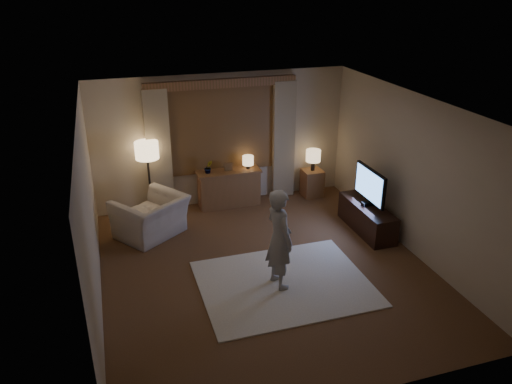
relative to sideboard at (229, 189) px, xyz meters
name	(u,v)px	position (x,y,z in m)	size (l,w,h in m)	color
room	(256,180)	(-0.05, -2.00, 0.98)	(5.04, 5.54, 2.64)	brown
rug	(284,283)	(0.08, -2.97, -0.34)	(2.50, 2.00, 0.02)	white
sideboard	(229,189)	(0.00, 0.00, 0.00)	(1.20, 0.40, 0.70)	brown
picture_frame	(228,168)	(0.00, 0.00, 0.45)	(0.16, 0.02, 0.20)	brown
plant	(208,168)	(-0.40, 0.00, 0.50)	(0.17, 0.13, 0.30)	#999999
table_lamp_sideboard	(248,161)	(0.40, 0.00, 0.55)	(0.22, 0.22, 0.30)	black
floor_lamp	(147,154)	(-1.54, -0.04, 0.90)	(0.43, 0.43, 1.49)	black
armchair	(151,217)	(-1.63, -0.82, 0.01)	(1.11, 0.97, 0.72)	beige
side_table	(312,183)	(1.78, -0.05, -0.07)	(0.40, 0.40, 0.56)	brown
table_lamp_side	(313,156)	(1.78, -0.05, 0.52)	(0.30, 0.30, 0.44)	black
tv_stand	(367,218)	(2.10, -1.80, -0.10)	(0.45, 1.40, 0.50)	black
tv	(370,186)	(2.09, -1.80, 0.53)	(0.23, 0.95, 0.69)	black
person	(279,239)	(-0.01, -2.97, 0.44)	(0.56, 0.37, 1.54)	#A9A39C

